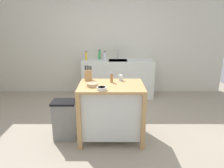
{
  "coord_description": "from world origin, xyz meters",
  "views": [
    {
      "loc": [
        0.12,
        -3.05,
        1.79
      ],
      "look_at": [
        0.11,
        0.1,
        0.84
      ],
      "focal_mm": 33.4,
      "sensor_mm": 36.0,
      "label": 1
    }
  ],
  "objects_px": {
    "pepper_grinder": "(112,78)",
    "bottle_hand_soap": "(100,55)",
    "sink_faucet": "(119,55)",
    "bowl_stoneware_deep": "(93,85)",
    "kitchen_island": "(112,109)",
    "trash_bin": "(66,120)",
    "bottle_dish_soap": "(106,56)",
    "bottle_spray_cleaner": "(87,56)",
    "bowl_ceramic_small": "(102,88)",
    "drinking_cup": "(122,78)",
    "knife_block": "(89,75)"
  },
  "relations": [
    {
      "from": "pepper_grinder",
      "to": "kitchen_island",
      "type": "bearing_deg",
      "value": -92.7
    },
    {
      "from": "pepper_grinder",
      "to": "bottle_dish_soap",
      "type": "relative_size",
      "value": 0.79
    },
    {
      "from": "trash_bin",
      "to": "bottle_spray_cleaner",
      "type": "relative_size",
      "value": 2.87
    },
    {
      "from": "bottle_hand_soap",
      "to": "bottle_dish_soap",
      "type": "bearing_deg",
      "value": -1.7
    },
    {
      "from": "bottle_dish_soap",
      "to": "bottle_hand_soap",
      "type": "bearing_deg",
      "value": 178.3
    },
    {
      "from": "bowl_ceramic_small",
      "to": "trash_bin",
      "type": "height_order",
      "value": "bowl_ceramic_small"
    },
    {
      "from": "pepper_grinder",
      "to": "bottle_spray_cleaner",
      "type": "distance_m",
      "value": 1.95
    },
    {
      "from": "pepper_grinder",
      "to": "bowl_ceramic_small",
      "type": "bearing_deg",
      "value": -109.72
    },
    {
      "from": "bottle_dish_soap",
      "to": "bowl_ceramic_small",
      "type": "bearing_deg",
      "value": -89.22
    },
    {
      "from": "bowl_stoneware_deep",
      "to": "bottle_dish_soap",
      "type": "distance_m",
      "value": 2.18
    },
    {
      "from": "kitchen_island",
      "to": "bottle_spray_cleaner",
      "type": "distance_m",
      "value": 2.13
    },
    {
      "from": "pepper_grinder",
      "to": "bottle_hand_soap",
      "type": "distance_m",
      "value": 2.0
    },
    {
      "from": "sink_faucet",
      "to": "bowl_stoneware_deep",
      "type": "bearing_deg",
      "value": -100.88
    },
    {
      "from": "bowl_ceramic_small",
      "to": "sink_faucet",
      "type": "distance_m",
      "value": 2.4
    },
    {
      "from": "bowl_ceramic_small",
      "to": "trash_bin",
      "type": "xyz_separation_m",
      "value": [
        -0.59,
        0.24,
        -0.59
      ]
    },
    {
      "from": "bottle_dish_soap",
      "to": "bottle_hand_soap",
      "type": "distance_m",
      "value": 0.13
    },
    {
      "from": "bottle_dish_soap",
      "to": "bottle_spray_cleaner",
      "type": "height_order",
      "value": "bottle_spray_cleaner"
    },
    {
      "from": "trash_bin",
      "to": "drinking_cup",
      "type": "bearing_deg",
      "value": 15.23
    },
    {
      "from": "bottle_dish_soap",
      "to": "trash_bin",
      "type": "bearing_deg",
      "value": -104.93
    },
    {
      "from": "sink_faucet",
      "to": "bottle_hand_soap",
      "type": "relative_size",
      "value": 0.92
    },
    {
      "from": "bowl_stoneware_deep",
      "to": "sink_faucet",
      "type": "bearing_deg",
      "value": 79.12
    },
    {
      "from": "bowl_ceramic_small",
      "to": "bottle_dish_soap",
      "type": "bearing_deg",
      "value": 90.78
    },
    {
      "from": "bowl_ceramic_small",
      "to": "drinking_cup",
      "type": "relative_size",
      "value": 1.51
    },
    {
      "from": "sink_faucet",
      "to": "trash_bin",
      "type": "bearing_deg",
      "value": -112.26
    },
    {
      "from": "bowl_stoneware_deep",
      "to": "bottle_hand_soap",
      "type": "relative_size",
      "value": 0.7
    },
    {
      "from": "bowl_stoneware_deep",
      "to": "trash_bin",
      "type": "xyz_separation_m",
      "value": [
        -0.45,
        0.07,
        -0.6
      ]
    },
    {
      "from": "drinking_cup",
      "to": "trash_bin",
      "type": "height_order",
      "value": "drinking_cup"
    },
    {
      "from": "bottle_hand_soap",
      "to": "bottle_spray_cleaner",
      "type": "distance_m",
      "value": 0.33
    },
    {
      "from": "kitchen_island",
      "to": "drinking_cup",
      "type": "xyz_separation_m",
      "value": [
        0.15,
        0.23,
        0.44
      ]
    },
    {
      "from": "bottle_dish_soap",
      "to": "drinking_cup",
      "type": "bearing_deg",
      "value": -80.52
    },
    {
      "from": "bowl_stoneware_deep",
      "to": "drinking_cup",
      "type": "distance_m",
      "value": 0.52
    },
    {
      "from": "drinking_cup",
      "to": "pepper_grinder",
      "type": "distance_m",
      "value": 0.18
    },
    {
      "from": "kitchen_island",
      "to": "bottle_hand_soap",
      "type": "xyz_separation_m",
      "value": [
        -0.29,
        2.1,
        0.51
      ]
    },
    {
      "from": "bottle_dish_soap",
      "to": "bottle_spray_cleaner",
      "type": "bearing_deg",
      "value": -164.68
    },
    {
      "from": "knife_block",
      "to": "bowl_ceramic_small",
      "type": "bearing_deg",
      "value": -64.58
    },
    {
      "from": "kitchen_island",
      "to": "sink_faucet",
      "type": "height_order",
      "value": "sink_faucet"
    },
    {
      "from": "trash_bin",
      "to": "bottle_hand_soap",
      "type": "bearing_deg",
      "value": 78.49
    },
    {
      "from": "pepper_grinder",
      "to": "trash_bin",
      "type": "xyz_separation_m",
      "value": [
        -0.73,
        -0.14,
        -0.64
      ]
    },
    {
      "from": "bowl_stoneware_deep",
      "to": "drinking_cup",
      "type": "bearing_deg",
      "value": 35.87
    },
    {
      "from": "drinking_cup",
      "to": "sink_faucet",
      "type": "distance_m",
      "value": 1.91
    },
    {
      "from": "kitchen_island",
      "to": "pepper_grinder",
      "type": "height_order",
      "value": "pepper_grinder"
    },
    {
      "from": "trash_bin",
      "to": "bottle_hand_soap",
      "type": "xyz_separation_m",
      "value": [
        0.43,
        2.11,
        0.69
      ]
    },
    {
      "from": "trash_bin",
      "to": "kitchen_island",
      "type": "bearing_deg",
      "value": 0.88
    },
    {
      "from": "bottle_dish_soap",
      "to": "bottle_hand_soap",
      "type": "height_order",
      "value": "bottle_hand_soap"
    },
    {
      "from": "bowl_stoneware_deep",
      "to": "bottle_spray_cleaner",
      "type": "bearing_deg",
      "value": 99.16
    },
    {
      "from": "drinking_cup",
      "to": "bottle_spray_cleaner",
      "type": "bearing_deg",
      "value": 113.3
    },
    {
      "from": "knife_block",
      "to": "bottle_spray_cleaner",
      "type": "bearing_deg",
      "value": 97.84
    },
    {
      "from": "knife_block",
      "to": "trash_bin",
      "type": "distance_m",
      "value": 0.79
    },
    {
      "from": "knife_block",
      "to": "bottle_spray_cleaner",
      "type": "relative_size",
      "value": 1.09
    },
    {
      "from": "sink_faucet",
      "to": "bottle_spray_cleaner",
      "type": "height_order",
      "value": "same"
    }
  ]
}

